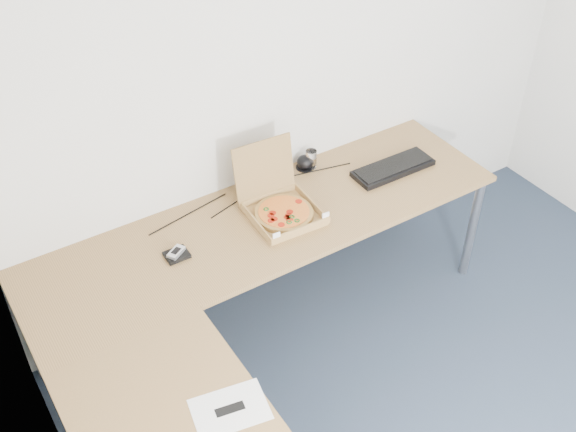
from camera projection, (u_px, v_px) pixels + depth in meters
desk at (254, 302)px, 3.12m from camera, size 2.50×2.20×0.73m
pizza_box at (282, 208)px, 3.53m from camera, size 0.33×0.38×0.34m
drinking_glass at (311, 159)px, 3.84m from camera, size 0.06×0.06×0.11m
keyboard at (393, 168)px, 3.84m from camera, size 0.47×0.17×0.03m
wallet at (177, 255)px, 3.31m from camera, size 0.11×0.09×0.02m
phone at (176, 252)px, 3.29m from camera, size 0.10×0.09×0.02m
paper_sheet at (230, 409)px, 2.65m from camera, size 0.32×0.25×0.00m
dome_speaker at (305, 161)px, 3.84m from camera, size 0.10×0.10×0.08m
cable_bundle at (248, 194)px, 3.68m from camera, size 0.58×0.12×0.01m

